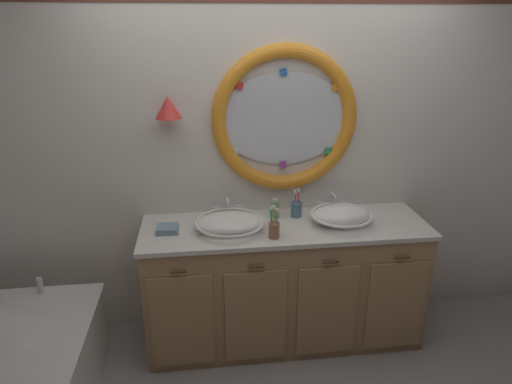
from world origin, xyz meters
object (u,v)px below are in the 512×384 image
object	(u,v)px
sink_basin_left	(230,222)
sink_basin_right	(341,215)
soap_dispenser	(275,209)
folded_hand_towel	(167,229)
toothbrush_holder_right	(296,209)
toothbrush_holder_left	(274,229)

from	to	relation	value
sink_basin_left	sink_basin_right	world-z (taller)	sink_basin_right
soap_dispenser	folded_hand_towel	xyz separation A→B (m)	(-0.73, -0.14, -0.05)
sink_basin_left	soap_dispenser	bearing A→B (deg)	26.28
sink_basin_right	soap_dispenser	world-z (taller)	soap_dispenser
toothbrush_holder_right	toothbrush_holder_left	bearing A→B (deg)	-123.72
sink_basin_right	folded_hand_towel	bearing A→B (deg)	178.95
sink_basin_left	sink_basin_right	size ratio (longest dim) A/B	1.10
sink_basin_left	folded_hand_towel	xyz separation A→B (m)	(-0.40, 0.02, -0.03)
soap_dispenser	folded_hand_towel	size ratio (longest dim) A/B	1.02
folded_hand_towel	soap_dispenser	bearing A→B (deg)	10.76
sink_basin_right	toothbrush_holder_right	distance (m)	0.32
toothbrush_holder_left	folded_hand_towel	bearing A→B (deg)	165.52
sink_basin_left	toothbrush_holder_left	distance (m)	0.31
sink_basin_right	soap_dispenser	size ratio (longest dim) A/B	2.84
toothbrush_holder_right	folded_hand_towel	world-z (taller)	toothbrush_holder_right
sink_basin_left	soap_dispenser	distance (m)	0.36
toothbrush_holder_right	soap_dispenser	bearing A→B (deg)	179.21
toothbrush_holder_right	soap_dispenser	distance (m)	0.15
toothbrush_holder_left	soap_dispenser	bearing A→B (deg)	80.03
sink_basin_right	soap_dispenser	bearing A→B (deg)	159.48
sink_basin_right	folded_hand_towel	size ratio (longest dim) A/B	2.89
sink_basin_left	sink_basin_right	bearing A→B (deg)	-0.00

